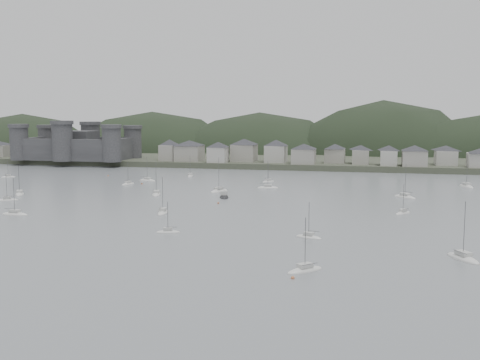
# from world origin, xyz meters

# --- Properties ---
(ground) EXTENTS (900.00, 900.00, 0.00)m
(ground) POSITION_xyz_m (0.00, 0.00, 0.00)
(ground) COLOR slate
(ground) RESTS_ON ground
(far_shore_land) EXTENTS (900.00, 250.00, 3.00)m
(far_shore_land) POSITION_xyz_m (0.00, 295.00, 1.50)
(far_shore_land) COLOR #383D2D
(far_shore_land) RESTS_ON ground
(forested_ridge) EXTENTS (851.55, 103.94, 102.57)m
(forested_ridge) POSITION_xyz_m (4.83, 269.40, -11.28)
(forested_ridge) COLOR black
(forested_ridge) RESTS_ON ground
(castle) EXTENTS (66.00, 43.00, 20.00)m
(castle) POSITION_xyz_m (-120.00, 179.80, 10.96)
(castle) COLOR #353538
(castle) RESTS_ON far_shore_land
(waterfront_town) EXTENTS (451.48, 28.46, 12.92)m
(waterfront_town) POSITION_xyz_m (50.59, 183.34, 8.66)
(waterfront_town) COLOR gray
(waterfront_town) RESTS_ON far_shore_land
(sailboat_lead) EXTENTS (6.17, 10.54, 13.70)m
(sailboat_lead) POSITION_xyz_m (-10.85, 86.70, 0.17)
(sailboat_lead) COLOR silver
(sailboat_lead) RESTS_ON ground
(moored_fleet) EXTENTS (244.25, 160.96, 13.63)m
(moored_fleet) POSITION_xyz_m (1.88, 58.46, 0.18)
(moored_fleet) COLOR silver
(moored_fleet) RESTS_ON ground
(motor_launch_far) EXTENTS (5.28, 8.89, 3.99)m
(motor_launch_far) POSITION_xyz_m (-5.14, 72.69, 0.29)
(motor_launch_far) COLOR black
(motor_launch_far) RESTS_ON ground
(mooring_buoys) EXTENTS (155.78, 146.83, 0.70)m
(mooring_buoys) POSITION_xyz_m (-14.51, 59.52, 0.15)
(mooring_buoys) COLOR #BF6A3F
(mooring_buoys) RESTS_ON ground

